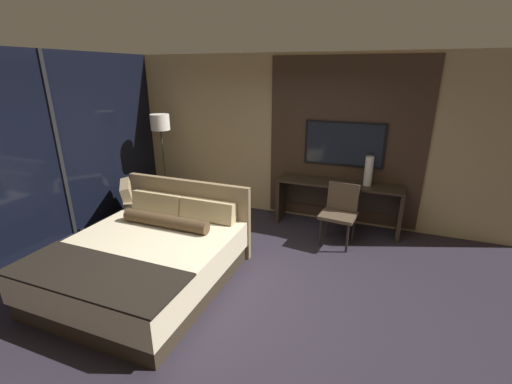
% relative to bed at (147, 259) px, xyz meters
% --- Properties ---
extents(ground_plane, '(16.00, 16.00, 0.00)m').
position_rel_bed_xyz_m(ground_plane, '(1.10, 0.18, -0.33)').
color(ground_plane, '#28232D').
extents(wall_back_tv_panel, '(7.20, 0.09, 2.80)m').
position_rel_bed_xyz_m(wall_back_tv_panel, '(1.22, 2.77, 1.07)').
color(wall_back_tv_panel, tan).
rests_on(wall_back_tv_panel, ground_plane).
extents(wall_left_window, '(0.06, 6.00, 2.80)m').
position_rel_bed_xyz_m(wall_left_window, '(-1.90, 0.58, 1.00)').
color(wall_left_window, black).
rests_on(wall_left_window, ground_plane).
extents(bed, '(1.93, 2.17, 1.06)m').
position_rel_bed_xyz_m(bed, '(0.00, 0.00, 0.00)').
color(bed, '#33281E').
rests_on(bed, ground_plane).
extents(desk, '(2.02, 0.48, 0.79)m').
position_rel_bed_xyz_m(desk, '(1.93, 2.51, 0.21)').
color(desk, '#2D2319').
rests_on(desk, ground_plane).
extents(tv, '(1.29, 0.04, 0.72)m').
position_rel_bed_xyz_m(tv, '(1.93, 2.70, 1.06)').
color(tv, black).
extents(desk_chair, '(0.56, 0.55, 0.92)m').
position_rel_bed_xyz_m(desk_chair, '(2.05, 1.97, 0.23)').
color(desk_chair, '#4C3D2D').
rests_on(desk_chair, ground_plane).
extents(armchair_by_window, '(1.23, 1.24, 0.76)m').
position_rel_bed_xyz_m(armchair_by_window, '(-1.14, 1.51, -0.08)').
color(armchair_by_window, '#998460').
rests_on(armchair_by_window, ground_plane).
extents(floor_lamp, '(0.34, 0.34, 1.78)m').
position_rel_bed_xyz_m(floor_lamp, '(-1.26, 2.20, 1.17)').
color(floor_lamp, '#282623').
rests_on(floor_lamp, ground_plane).
extents(vase_tall, '(0.13, 0.13, 0.47)m').
position_rel_bed_xyz_m(vase_tall, '(2.37, 2.50, 0.70)').
color(vase_tall, silver).
rests_on(vase_tall, desk).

